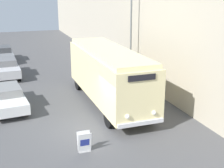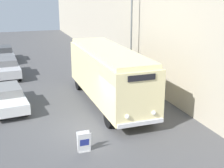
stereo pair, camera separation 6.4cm
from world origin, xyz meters
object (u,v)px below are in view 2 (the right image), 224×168
parked_car_mid (6,67)px  parked_car_far (3,54)px  sign_board (84,142)px  streetlamp (132,19)px  parked_car_near (6,97)px  vintage_bus (108,73)px

parked_car_mid → parked_car_far: parked_car_mid is taller
sign_board → parked_car_far: bearing=98.5°
streetlamp → parked_car_near: 9.95m
streetlamp → parked_car_far: size_ratio=1.65×
parked_car_far → streetlamp: bearing=-54.5°
parked_car_mid → parked_car_near: bearing=-94.0°
parked_car_mid → parked_car_far: 5.99m
streetlamp → parked_car_mid: streetlamp is taller
streetlamp → parked_car_mid: size_ratio=1.60×
vintage_bus → streetlamp: (2.89, 3.42, 2.80)m
vintage_bus → streetlamp: 5.28m
sign_board → parked_car_mid: bearing=101.7°
vintage_bus → parked_car_far: bearing=112.2°
parked_car_near → parked_car_far: bearing=84.5°
parked_car_far → parked_car_mid: bearing=-92.1°
streetlamp → parked_car_far: bearing=128.6°
streetlamp → parked_car_near: streetlamp is taller
vintage_bus → parked_car_mid: bearing=124.4°
sign_board → parked_car_far: size_ratio=0.20×
vintage_bus → parked_car_far: (-5.88, 14.40, -1.19)m
sign_board → streetlamp: streetlamp is taller
parked_car_near → parked_car_far: parked_car_far is taller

